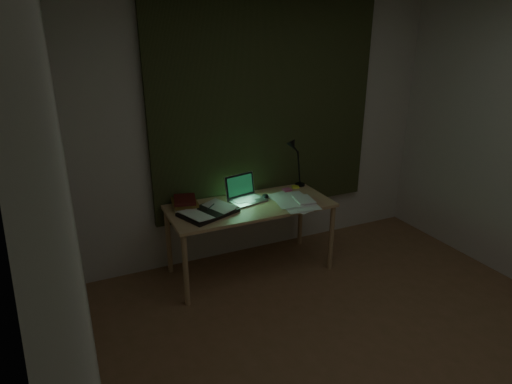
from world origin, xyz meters
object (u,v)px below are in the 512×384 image
laptop (248,190)px  book_stack (184,203)px  loose_papers (298,201)px  desk_lamp (301,161)px  open_textbook (208,212)px  desk (251,238)px

laptop → book_stack: bearing=158.1°
loose_papers → desk_lamp: 0.50m
open_textbook → book_stack: bearing=103.3°
open_textbook → book_stack: 0.26m
laptop → book_stack: laptop is taller
laptop → desk_lamp: 0.68m
book_stack → desk_lamp: size_ratio=0.48×
book_stack → desk_lamp: desk_lamp is taller
desk → book_stack: 0.69m
desk → open_textbook: bearing=-174.8°
open_textbook → loose_papers: (0.82, -0.08, -0.01)m
open_textbook → laptop: bearing=-5.5°
open_textbook → loose_papers: size_ratio=1.22×
loose_papers → book_stack: bearing=163.4°
laptop → loose_papers: laptop is taller
desk → desk_lamp: bearing=21.3°
loose_papers → open_textbook: bearing=174.6°
desk → laptop: bearing=81.4°
laptop → loose_papers: bearing=-38.6°
desk → book_stack: bearing=162.3°
desk → open_textbook: open_textbook is taller
book_stack → desk_lamp: (1.20, 0.08, 0.21)m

